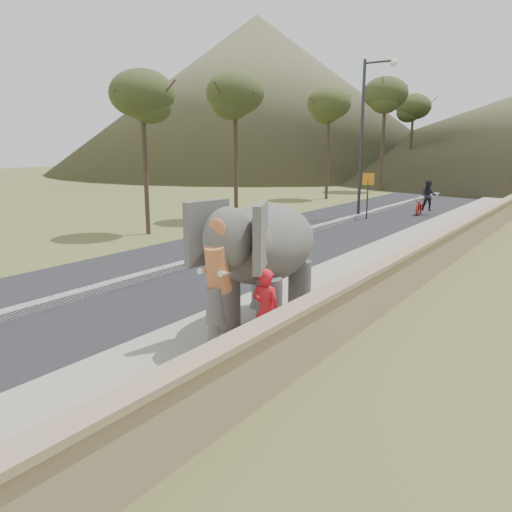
# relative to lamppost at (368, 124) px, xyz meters

# --- Properties ---
(ground) EXTENTS (160.00, 160.00, 0.00)m
(ground) POSITION_rel_lamppost_xyz_m (4.69, -16.90, -4.87)
(ground) COLOR olive
(ground) RESTS_ON ground
(road) EXTENTS (7.00, 120.00, 0.03)m
(road) POSITION_rel_lamppost_xyz_m (-0.31, -6.90, -4.86)
(road) COLOR black
(road) RESTS_ON ground
(median) EXTENTS (0.35, 120.00, 0.22)m
(median) POSITION_rel_lamppost_xyz_m (-0.31, -6.90, -4.76)
(median) COLOR black
(median) RESTS_ON ground
(walkway) EXTENTS (3.00, 120.00, 0.15)m
(walkway) POSITION_rel_lamppost_xyz_m (4.69, -6.90, -4.80)
(walkway) COLOR #9E9687
(walkway) RESTS_ON ground
(parapet) EXTENTS (0.30, 120.00, 1.10)m
(parapet) POSITION_rel_lamppost_xyz_m (6.34, -6.90, -4.32)
(parapet) COLOR tan
(parapet) RESTS_ON ground
(lamppost) EXTENTS (1.76, 0.36, 8.00)m
(lamppost) POSITION_rel_lamppost_xyz_m (0.00, 0.00, 0.00)
(lamppost) COLOR #2E2F34
(lamppost) RESTS_ON ground
(signboard) EXTENTS (0.60, 0.08, 2.40)m
(signboard) POSITION_rel_lamppost_xyz_m (0.19, -0.06, -3.23)
(signboard) COLOR #2D2D33
(signboard) RESTS_ON ground
(hill_left) EXTENTS (60.00, 60.00, 22.00)m
(hill_left) POSITION_rel_lamppost_xyz_m (-33.31, 38.10, 6.13)
(hill_left) COLOR brown
(hill_left) RESTS_ON ground
(elephant_and_man) EXTENTS (2.41, 3.86, 2.62)m
(elephant_and_man) POSITION_rel_lamppost_xyz_m (4.71, -16.35, -3.42)
(elephant_and_man) COLOR #64605B
(elephant_and_man) RESTS_ON ground
(motorcyclist) EXTENTS (1.32, 1.89, 1.94)m
(motorcyclist) POSITION_rel_lamppost_xyz_m (2.13, 3.28, -4.12)
(motorcyclist) COLOR maroon
(motorcyclist) RESTS_ON ground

